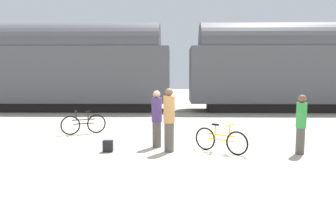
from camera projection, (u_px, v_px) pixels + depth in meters
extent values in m
plane|color=#B2A893|center=(185.00, 151.00, 9.52)|extent=(80.00, 80.00, 0.00)
cube|color=black|center=(57.00, 106.00, 20.34)|extent=(11.73, 2.32, 0.55)
cube|color=#4C4C51|center=(56.00, 75.00, 20.12)|extent=(13.96, 3.10, 3.29)
cylinder|color=#4C4C51|center=(55.00, 48.00, 19.93)|extent=(12.85, 2.94, 2.94)
cube|color=black|center=(304.00, 106.00, 20.03)|extent=(11.73, 2.32, 0.55)
cube|color=#4C4C51|center=(305.00, 75.00, 19.81)|extent=(13.96, 3.10, 3.29)
cylinder|color=#4C4C51|center=(307.00, 47.00, 19.62)|extent=(12.85, 2.94, 2.94)
cube|color=#4C4238|center=(180.00, 112.00, 19.50)|extent=(41.20, 0.07, 0.01)
cube|color=#4C4238|center=(179.00, 109.00, 20.93)|extent=(41.20, 0.07, 0.01)
torus|color=black|center=(237.00, 143.00, 9.02)|extent=(0.57, 0.45, 0.68)
torus|color=black|center=(205.00, 139.00, 9.66)|extent=(0.57, 0.45, 0.68)
cylinder|color=gold|center=(221.00, 135.00, 9.32)|extent=(0.74, 0.58, 0.04)
cylinder|color=gold|center=(221.00, 140.00, 9.33)|extent=(0.68, 0.53, 0.04)
cylinder|color=gold|center=(215.00, 129.00, 9.41)|extent=(0.04, 0.04, 0.28)
cube|color=black|center=(215.00, 125.00, 9.40)|extent=(0.21, 0.19, 0.05)
cylinder|color=gold|center=(230.00, 131.00, 9.12)|extent=(0.04, 0.04, 0.31)
cylinder|color=gold|center=(230.00, 125.00, 9.10)|extent=(0.31, 0.38, 0.03)
torus|color=black|center=(70.00, 125.00, 12.05)|extent=(0.66, 0.37, 0.72)
torus|color=black|center=(96.00, 124.00, 12.47)|extent=(0.66, 0.37, 0.72)
cylinder|color=black|center=(84.00, 120.00, 12.24)|extent=(0.77, 0.42, 0.04)
cylinder|color=black|center=(84.00, 124.00, 12.25)|extent=(0.71, 0.38, 0.04)
cylinder|color=black|center=(88.00, 115.00, 12.29)|extent=(0.04, 0.04, 0.30)
cube|color=black|center=(88.00, 111.00, 12.28)|extent=(0.21, 0.16, 0.05)
cylinder|color=black|center=(76.00, 116.00, 12.10)|extent=(0.04, 0.04, 0.33)
cylinder|color=black|center=(76.00, 111.00, 12.08)|extent=(0.24, 0.42, 0.03)
cylinder|color=#514C47|center=(157.00, 134.00, 10.03)|extent=(0.27, 0.27, 0.79)
cylinder|color=#473370|center=(157.00, 110.00, 9.95)|extent=(0.32, 0.32, 0.73)
sphere|color=tan|center=(157.00, 94.00, 9.89)|extent=(0.22, 0.22, 0.22)
cylinder|color=#514C47|center=(300.00, 141.00, 9.16)|extent=(0.24, 0.24, 0.75)
cylinder|color=green|center=(301.00, 115.00, 9.08)|extent=(0.28, 0.28, 0.70)
sphere|color=brown|center=(302.00, 99.00, 9.03)|extent=(0.22, 0.22, 0.22)
cylinder|color=#514C47|center=(169.00, 137.00, 9.41)|extent=(0.28, 0.28, 0.85)
cylinder|color=tan|center=(169.00, 109.00, 9.32)|extent=(0.33, 0.33, 0.77)
sphere|color=brown|center=(169.00, 92.00, 9.27)|extent=(0.22, 0.22, 0.22)
cube|color=black|center=(108.00, 146.00, 9.44)|extent=(0.28, 0.20, 0.34)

